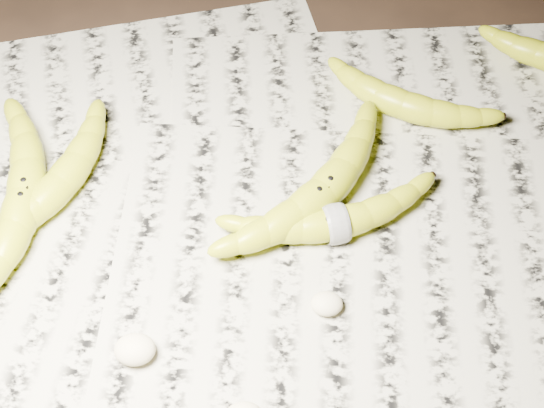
{
  "coord_description": "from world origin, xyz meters",
  "views": [
    {
      "loc": [
        0.01,
        -0.4,
        0.66
      ],
      "look_at": [
        0.01,
        0.02,
        0.05
      ],
      "focal_mm": 50.0,
      "sensor_mm": 36.0,
      "label": 1
    }
  ],
  "objects_px": {
    "banana_left_b": "(59,182)",
    "banana_upper_a": "(405,103)",
    "banana_left_a": "(24,195)",
    "banana_center": "(322,191)",
    "banana_taped": "(335,222)"
  },
  "relations": [
    {
      "from": "banana_left_b",
      "to": "banana_upper_a",
      "type": "xyz_separation_m",
      "value": [
        0.37,
        0.11,
        -0.0
      ]
    },
    {
      "from": "banana_left_a",
      "to": "banana_center",
      "type": "height_order",
      "value": "same"
    },
    {
      "from": "banana_left_b",
      "to": "banana_upper_a",
      "type": "relative_size",
      "value": 1.07
    },
    {
      "from": "banana_taped",
      "to": "banana_upper_a",
      "type": "xyz_separation_m",
      "value": [
        0.09,
        0.16,
        0.0
      ]
    },
    {
      "from": "banana_center",
      "to": "banana_upper_a",
      "type": "bearing_deg",
      "value": 3.36
    },
    {
      "from": "banana_left_b",
      "to": "banana_taped",
      "type": "height_order",
      "value": "banana_left_b"
    },
    {
      "from": "banana_left_b",
      "to": "banana_taped",
      "type": "bearing_deg",
      "value": -70.33
    },
    {
      "from": "banana_center",
      "to": "banana_taped",
      "type": "xyz_separation_m",
      "value": [
        0.01,
        -0.04,
        -0.0
      ]
    },
    {
      "from": "banana_taped",
      "to": "banana_upper_a",
      "type": "height_order",
      "value": "same"
    },
    {
      "from": "banana_upper_a",
      "to": "banana_left_b",
      "type": "bearing_deg",
      "value": -138.22
    },
    {
      "from": "banana_center",
      "to": "banana_taped",
      "type": "bearing_deg",
      "value": -119.75
    },
    {
      "from": "banana_left_a",
      "to": "banana_taped",
      "type": "bearing_deg",
      "value": -96.43
    },
    {
      "from": "banana_taped",
      "to": "banana_upper_a",
      "type": "bearing_deg",
      "value": 47.86
    },
    {
      "from": "banana_left_a",
      "to": "banana_left_b",
      "type": "relative_size",
      "value": 1.2
    },
    {
      "from": "banana_left_b",
      "to": "banana_upper_a",
      "type": "bearing_deg",
      "value": -44.1
    }
  ]
}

